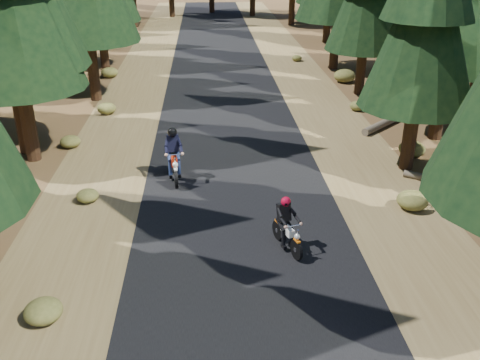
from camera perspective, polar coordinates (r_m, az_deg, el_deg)
name	(u,v)px	position (r m, az deg, el deg)	size (l,w,h in m)	color
ground	(244,240)	(14.53, 0.39, -6.43)	(120.00, 120.00, 0.00)	#49321A
road	(233,167)	(18.98, -0.70, 1.43)	(6.00, 100.00, 0.01)	black
shoulder_l	(102,170)	(19.31, -14.46, 1.02)	(3.20, 100.00, 0.01)	brown
shoulder_r	(361,163)	(19.74, 12.76, 1.74)	(3.20, 100.00, 0.01)	brown
log_near	(399,116)	(24.91, 16.61, 6.54)	(0.32, 0.32, 5.81)	#4C4233
log_far	(461,185)	(18.75, 22.53, -0.50)	(0.24, 0.24, 3.71)	#4C4233
understory_shrubs	(279,131)	(21.68, 4.22, 5.18)	(14.29, 32.40, 0.72)	#474C1E
rider_lead	(287,233)	(13.96, 5.06, -5.62)	(0.98, 1.69, 1.45)	white
rider_follow	(174,163)	(17.91, -7.03, 1.81)	(0.81, 2.03, 1.76)	maroon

